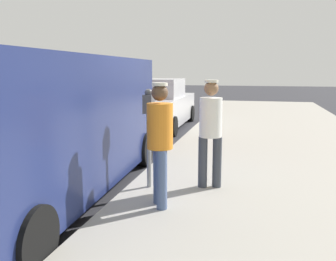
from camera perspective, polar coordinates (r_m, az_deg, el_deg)
name	(u,v)px	position (r m, az deg, el deg)	size (l,w,h in m)	color
ground_plane	(85,180)	(6.76, -12.81, -7.58)	(80.00, 80.00, 0.00)	#2D2D33
sidewalk_slab	(291,192)	(6.09, 18.57, -8.99)	(5.00, 32.00, 0.15)	#9E998E
parking_meter_near	(149,121)	(5.55, -3.01, 1.45)	(0.14, 0.18, 1.52)	gray
pedestrian_in_orange	(160,137)	(4.76, -1.27, -1.05)	(0.34, 0.34, 1.64)	#4C608C
pedestrian_in_white	(211,127)	(5.59, 6.64, 0.55)	(0.35, 0.34, 1.65)	#383D47
parked_van	(48,123)	(5.86, -18.18, 1.17)	(2.30, 5.27, 2.15)	navy
parked_sedan_ahead	(158,105)	(12.48, -1.62, 3.92)	(2.00, 4.43, 1.65)	#BCBCC1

